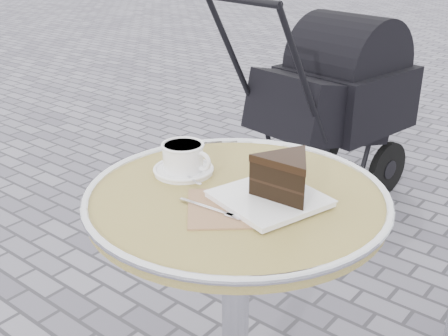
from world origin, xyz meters
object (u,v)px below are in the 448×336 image
Objects in this scene: baby_stroller at (330,107)px; cafe_table at (236,254)px; cappuccino_set at (184,160)px; cake_plate_set at (281,181)px.

cafe_table is at bearing -59.82° from baby_stroller.
baby_stroller reaches higher than cappuccino_set.
cappuccino_set is 0.16× the size of baby_stroller.
baby_stroller is at bearing 110.55° from cafe_table.
cake_plate_set is 0.32× the size of baby_stroller.
baby_stroller reaches higher than cafe_table.
cake_plate_set reaches higher than cappuccino_set.
baby_stroller is at bearing 95.93° from cappuccino_set.
baby_stroller is (-0.66, 1.45, -0.31)m from cake_plate_set.
baby_stroller is at bearing 130.25° from cake_plate_set.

